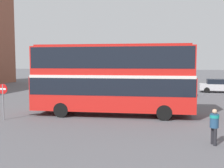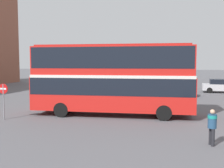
{
  "view_description": "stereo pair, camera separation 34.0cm",
  "coord_description": "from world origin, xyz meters",
  "px_view_note": "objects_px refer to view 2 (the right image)",
  "views": [
    {
      "loc": [
        4.94,
        -17.87,
        3.64
      ],
      "look_at": [
        0.92,
        -0.44,
        2.17
      ],
      "focal_mm": 42.0,
      "sensor_mm": 36.0,
      "label": 1
    },
    {
      "loc": [
        5.27,
        -17.79,
        3.64
      ],
      "look_at": [
        0.92,
        -0.44,
        2.17
      ],
      "focal_mm": 42.0,
      "sensor_mm": 36.0,
      "label": 2
    }
  ],
  "objects_px": {
    "pedestrian_foreground": "(212,123)",
    "parked_car_kerb_far": "(220,86)",
    "parked_car_kerb_near": "(176,89)",
    "double_decker_bus": "(112,75)",
    "no_entry_sign": "(3,95)"
  },
  "relations": [
    {
      "from": "parked_car_kerb_near",
      "to": "parked_car_kerb_far",
      "type": "bearing_deg",
      "value": -132.98
    },
    {
      "from": "double_decker_bus",
      "to": "no_entry_sign",
      "type": "bearing_deg",
      "value": -160.09
    },
    {
      "from": "pedestrian_foreground",
      "to": "parked_car_kerb_far",
      "type": "distance_m",
      "value": 22.12
    },
    {
      "from": "parked_car_kerb_near",
      "to": "parked_car_kerb_far",
      "type": "relative_size",
      "value": 1.04
    },
    {
      "from": "pedestrian_foreground",
      "to": "parked_car_kerb_near",
      "type": "xyz_separation_m",
      "value": [
        -1.6,
        17.52,
        -0.27
      ]
    },
    {
      "from": "double_decker_bus",
      "to": "pedestrian_foreground",
      "type": "height_order",
      "value": "double_decker_bus"
    },
    {
      "from": "parked_car_kerb_far",
      "to": "no_entry_sign",
      "type": "relative_size",
      "value": 1.88
    },
    {
      "from": "double_decker_bus",
      "to": "no_entry_sign",
      "type": "xyz_separation_m",
      "value": [
        -6.41,
        -2.96,
        -1.2
      ]
    },
    {
      "from": "pedestrian_foreground",
      "to": "parked_car_kerb_near",
      "type": "height_order",
      "value": "pedestrian_foreground"
    },
    {
      "from": "double_decker_bus",
      "to": "pedestrian_foreground",
      "type": "bearing_deg",
      "value": -47.33
    },
    {
      "from": "pedestrian_foreground",
      "to": "parked_car_kerb_far",
      "type": "relative_size",
      "value": 0.37
    },
    {
      "from": "pedestrian_foreground",
      "to": "no_entry_sign",
      "type": "xyz_separation_m",
      "value": [
        -12.27,
        2.4,
        0.58
      ]
    },
    {
      "from": "pedestrian_foreground",
      "to": "parked_car_kerb_far",
      "type": "xyz_separation_m",
      "value": [
        3.56,
        21.83,
        -0.16
      ]
    },
    {
      "from": "pedestrian_foreground",
      "to": "parked_car_kerb_near",
      "type": "relative_size",
      "value": 0.36
    },
    {
      "from": "pedestrian_foreground",
      "to": "parked_car_kerb_far",
      "type": "bearing_deg",
      "value": -117.45
    }
  ]
}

